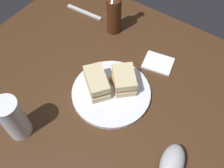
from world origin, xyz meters
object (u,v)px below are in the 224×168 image
Objects in this scene: napkin at (158,63)px; fork at (84,12)px; plate at (111,92)px; sandwich_half_left at (124,80)px; sandwich_half_right at (97,83)px; cider_bottle at (114,11)px; pint_glass at (14,120)px; gravy_boat at (172,163)px.

napkin is 0.43m from fork.
sandwich_half_left reaches higher than plate.
cider_bottle is at bearing 113.98° from sandwich_half_right.
pint_glass is at bearing -88.36° from cider_bottle.
cider_bottle reaches higher than napkin.
cider_bottle is at bearing -8.85° from fork.
sandwich_half_left is at bearing 149.21° from gravy_boat.
cider_bottle is (-0.02, 0.56, 0.03)m from pint_glass.
cider_bottle is 0.27m from napkin.
sandwich_half_left is 0.45m from fork.
pint_glass is (-0.18, -0.33, 0.02)m from sandwich_half_left.
cider_bottle is 1.48× the size of fork.
sandwich_half_left is at bearing 42.63° from sandwich_half_right.
plate is at bearing -107.90° from napkin.
plate is 2.56× the size of napkin.
cider_bottle is at bearing 167.72° from napkin.
sandwich_half_left reaches higher than napkin.
cider_bottle is (-0.20, 0.22, 0.05)m from sandwich_half_left.
sandwich_half_right is at bearing -137.37° from sandwich_half_left.
sandwich_half_left is at bearing -36.71° from fork.
gravy_boat is at bearing -15.87° from sandwich_half_right.
napkin is (0.23, 0.50, -0.07)m from pint_glass.
pint_glass is 1.23× the size of gravy_boat.
cider_bottle reaches higher than plate.
pint_glass is at bearing -119.55° from plate.
pint_glass reaches higher than sandwich_half_right.
pint_glass is (-0.11, -0.27, 0.02)m from sandwich_half_right.
cider_bottle reaches higher than gravy_boat.
sandwich_half_right reaches higher than sandwich_half_left.
plate is at bearing -43.22° from fork.
pint_glass is 0.92× the size of fork.
cider_bottle is at bearing 140.66° from gravy_boat.
gravy_boat reaches higher than fork.
plate is 2.07× the size of gravy_boat.
sandwich_half_right is 0.43m from fork.
gravy_boat is (0.34, -0.10, -0.01)m from sandwich_half_right.
fork is at bearing 148.15° from gravy_boat.
cider_bottle is at bearing 131.60° from sandwich_half_left.
sandwich_half_left reaches higher than gravy_boat.
sandwich_half_right is (-0.07, -0.06, 0.00)m from sandwich_half_left.
gravy_boat is 0.51× the size of cider_bottle.
sandwich_half_left is 1.14× the size of napkin.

